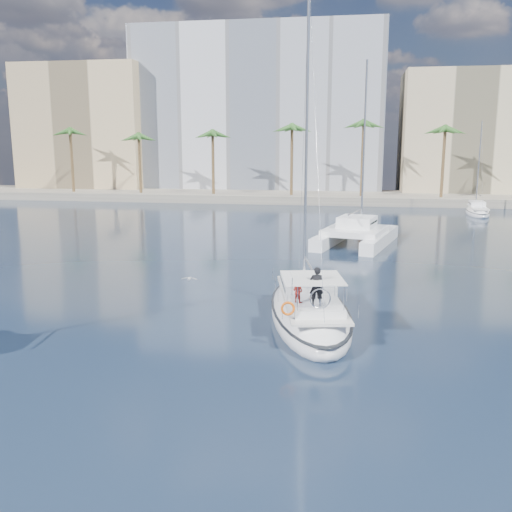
# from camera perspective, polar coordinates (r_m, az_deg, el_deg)

# --- Properties ---
(ground) EXTENTS (160.00, 160.00, 0.00)m
(ground) POSITION_cam_1_polar(r_m,az_deg,el_deg) (30.16, 1.26, -6.14)
(ground) COLOR black
(ground) RESTS_ON ground
(quay) EXTENTS (120.00, 14.00, 1.20)m
(quay) POSITION_cam_1_polar(r_m,az_deg,el_deg) (89.97, 6.82, 5.89)
(quay) COLOR gray
(quay) RESTS_ON ground
(building_modern) EXTENTS (42.00, 16.00, 28.00)m
(building_modern) POSITION_cam_1_polar(r_m,az_deg,el_deg) (102.85, 0.43, 14.12)
(building_modern) COLOR silver
(building_modern) RESTS_ON ground
(building_tan_left) EXTENTS (22.00, 14.00, 22.00)m
(building_tan_left) POSITION_cam_1_polar(r_m,az_deg,el_deg) (107.82, -16.24, 11.95)
(building_tan_left) COLOR tan
(building_tan_left) RESTS_ON ground
(building_beige) EXTENTS (20.00, 14.00, 20.00)m
(building_beige) POSITION_cam_1_polar(r_m,az_deg,el_deg) (100.10, 20.14, 11.22)
(building_beige) COLOR tan
(building_beige) RESTS_ON ground
(palm_left) EXTENTS (3.60, 3.60, 12.30)m
(palm_left) POSITION_cam_1_polar(r_m,az_deg,el_deg) (93.57, -14.90, 11.74)
(palm_left) COLOR brown
(palm_left) RESTS_ON ground
(palm_centre) EXTENTS (3.60, 3.60, 12.30)m
(palm_centre) POSITION_cam_1_polar(r_m,az_deg,el_deg) (85.58, 6.85, 12.10)
(palm_centre) COLOR brown
(palm_centre) RESTS_ON ground
(main_sloop) EXTENTS (6.13, 12.66, 18.02)m
(main_sloop) POSITION_cam_1_polar(r_m,az_deg,el_deg) (29.49, 5.35, -5.49)
(main_sloop) COLOR white
(main_sloop) RESTS_ON ground
(catamaran) EXTENTS (8.00, 11.97, 16.11)m
(catamaran) POSITION_cam_1_polar(r_m,az_deg,el_deg) (51.89, 10.00, 2.38)
(catamaran) COLOR white
(catamaran) RESTS_ON ground
(seagull) EXTENTS (0.99, 0.42, 0.18)m
(seagull) POSITION_cam_1_polar(r_m,az_deg,el_deg) (35.28, -6.68, -2.25)
(seagull) COLOR silver
(seagull) RESTS_ON ground
(moored_yacht_a) EXTENTS (3.37, 9.52, 11.90)m
(moored_yacht_a) POSITION_cam_1_polar(r_m,az_deg,el_deg) (77.67, 21.24, 3.89)
(moored_yacht_a) COLOR white
(moored_yacht_a) RESTS_ON ground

